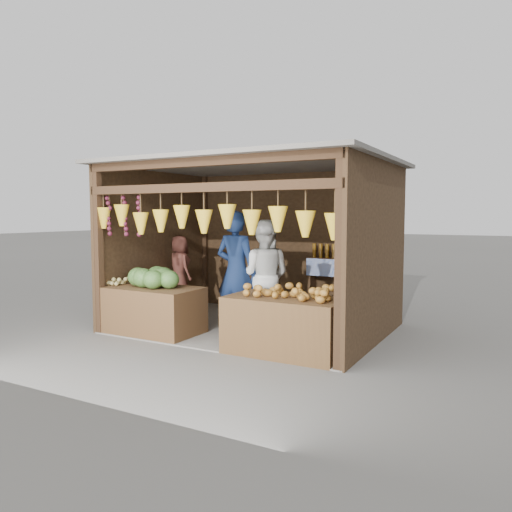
{
  "coord_description": "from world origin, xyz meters",
  "views": [
    {
      "loc": [
        3.85,
        -6.96,
        1.85
      ],
      "look_at": [
        0.09,
        -0.1,
        1.19
      ],
      "focal_mm": 35.0,
      "sensor_mm": 36.0,
      "label": 1
    }
  ],
  "objects_px": {
    "vendor_seated": "(180,268)",
    "woman_standing": "(264,276)",
    "counter_right": "(286,325)",
    "man_standing": "(236,272)",
    "counter_left": "(153,310)"
  },
  "relations": [
    {
      "from": "counter_right",
      "to": "vendor_seated",
      "type": "bearing_deg",
      "value": 154.4
    },
    {
      "from": "counter_left",
      "to": "vendor_seated",
      "type": "xyz_separation_m",
      "value": [
        -0.48,
        1.3,
        0.52
      ]
    },
    {
      "from": "man_standing",
      "to": "vendor_seated",
      "type": "xyz_separation_m",
      "value": [
        -1.54,
        0.57,
        -0.07
      ]
    },
    {
      "from": "man_standing",
      "to": "woman_standing",
      "type": "height_order",
      "value": "man_standing"
    },
    {
      "from": "man_standing",
      "to": "vendor_seated",
      "type": "relative_size",
      "value": 1.64
    },
    {
      "from": "woman_standing",
      "to": "counter_left",
      "type": "bearing_deg",
      "value": 20.46
    },
    {
      "from": "counter_left",
      "to": "woman_standing",
      "type": "xyz_separation_m",
      "value": [
        1.42,
        0.98,
        0.52
      ]
    },
    {
      "from": "counter_left",
      "to": "vendor_seated",
      "type": "distance_m",
      "value": 1.48
    },
    {
      "from": "vendor_seated",
      "to": "woman_standing",
      "type": "bearing_deg",
      "value": -165.27
    },
    {
      "from": "counter_right",
      "to": "man_standing",
      "type": "xyz_separation_m",
      "value": [
        -1.21,
        0.75,
        0.57
      ]
    },
    {
      "from": "woman_standing",
      "to": "vendor_seated",
      "type": "height_order",
      "value": "woman_standing"
    },
    {
      "from": "counter_right",
      "to": "vendor_seated",
      "type": "relative_size",
      "value": 1.35
    },
    {
      "from": "counter_right",
      "to": "woman_standing",
      "type": "distance_m",
      "value": 1.4
    },
    {
      "from": "man_standing",
      "to": "vendor_seated",
      "type": "distance_m",
      "value": 1.65
    },
    {
      "from": "counter_right",
      "to": "man_standing",
      "type": "height_order",
      "value": "man_standing"
    }
  ]
}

